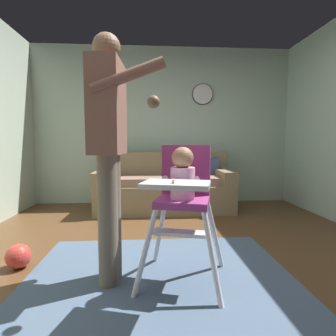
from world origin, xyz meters
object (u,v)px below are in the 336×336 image
object	(u,v)px
adult_standing	(109,145)
wall_clock	(203,94)
couch	(165,187)
high_chair	(183,187)
toy_ball	(18,256)

from	to	relation	value
adult_standing	wall_clock	distance (m)	2.97
couch	high_chair	bearing A→B (deg)	0.27
adult_standing	wall_clock	xyz separation A→B (m)	(1.17, 2.61, 0.82)
adult_standing	wall_clock	size ratio (longest dim) A/B	4.99
high_chair	toy_ball	world-z (taller)	high_chair
couch	adult_standing	distance (m)	2.29
adult_standing	toy_ball	bearing A→B (deg)	166.41
high_chair	wall_clock	bearing A→B (deg)	-178.37
adult_standing	toy_ball	size ratio (longest dim) A/B	8.94
wall_clock	high_chair	bearing A→B (deg)	-103.80
toy_ball	adult_standing	bearing A→B (deg)	-17.66
couch	adult_standing	size ratio (longest dim) A/B	1.15
couch	wall_clock	size ratio (longest dim) A/B	5.73
adult_standing	couch	bearing A→B (deg)	80.70
high_chair	toy_ball	bearing A→B (deg)	-86.82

